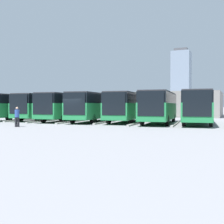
{
  "coord_description": "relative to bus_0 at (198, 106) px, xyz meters",
  "views": [
    {
      "loc": [
        -14.71,
        23.77,
        1.87
      ],
      "look_at": [
        -1.98,
        -5.29,
        1.13
      ],
      "focal_mm": 45.0,
      "sensor_mm": 36.0,
      "label": 1
    }
  ],
  "objects": [
    {
      "name": "bus_2",
      "position": [
        7.55,
        -0.36,
        0.0
      ],
      "size": [
        3.7,
        10.84,
        3.24
      ],
      "rotation": [
        0.0,
        0.0,
        0.11
      ],
      "color": "#238447",
      "rests_on": "ground_plane"
    },
    {
      "name": "pedestrian",
      "position": [
        13.97,
        9.93,
        -0.88
      ],
      "size": [
        0.51,
        0.51,
        1.74
      ],
      "rotation": [
        0.0,
        0.0,
        0.42
      ],
      "color": "black",
      "rests_on": "ground_plane"
    },
    {
      "name": "office_tower",
      "position": [
        38.57,
        -213.22,
        22.51
      ],
      "size": [
        15.17,
        15.17,
        49.84
      ],
      "color": "#7F8EA3",
      "rests_on": "ground_plane"
    },
    {
      "name": "curb_divider_4",
      "position": [
        17.0,
        1.94,
        -1.74
      ],
      "size": [
        1.04,
        7.57,
        0.15
      ],
      "primitive_type": "cube",
      "rotation": [
        0.0,
        0.0,
        0.11
      ],
      "color": "#9E9E99",
      "rests_on": "ground_plane"
    },
    {
      "name": "curb_divider_0",
      "position": [
        1.89,
        1.57,
        -1.74
      ],
      "size": [
        1.04,
        7.57,
        0.15
      ],
      "primitive_type": "cube",
      "rotation": [
        0.0,
        0.0,
        0.11
      ],
      "color": "#9E9E99",
      "rests_on": "ground_plane"
    },
    {
      "name": "bus_6",
      "position": [
        22.66,
        0.28,
        0.0
      ],
      "size": [
        3.7,
        10.84,
        3.24
      ],
      "rotation": [
        0.0,
        0.0,
        0.11
      ],
      "color": "#238447",
      "rests_on": "ground_plane"
    },
    {
      "name": "station_building",
      "position": [
        11.33,
        -20.74,
        0.26
      ],
      "size": [
        25.48,
        15.41,
        4.09
      ],
      "color": "gray",
      "rests_on": "ground_plane"
    },
    {
      "name": "bus_0",
      "position": [
        0.0,
        0.0,
        0.0
      ],
      "size": [
        3.7,
        10.84,
        3.24
      ],
      "rotation": [
        0.0,
        0.0,
        0.11
      ],
      "color": "#238447",
      "rests_on": "ground_plane"
    },
    {
      "name": "curb_divider_2",
      "position": [
        9.44,
        1.21,
        -1.74
      ],
      "size": [
        1.04,
        7.57,
        0.15
      ],
      "primitive_type": "cube",
      "rotation": [
        0.0,
        0.0,
        0.11
      ],
      "color": "#9E9E99",
      "rests_on": "ground_plane"
    },
    {
      "name": "curb_divider_5",
      "position": [
        20.78,
        1.28,
        -1.74
      ],
      "size": [
        1.04,
        7.57,
        0.15
      ],
      "primitive_type": "cube",
      "rotation": [
        0.0,
        0.0,
        0.11
      ],
      "color": "#9E9E99",
      "rests_on": "ground_plane"
    },
    {
      "name": "bus_3",
      "position": [
        11.33,
        0.46,
        0.0
      ],
      "size": [
        3.7,
        10.84,
        3.24
      ],
      "rotation": [
        0.0,
        0.0,
        0.11
      ],
      "color": "#238447",
      "rests_on": "ground_plane"
    },
    {
      "name": "bus_1",
      "position": [
        3.78,
        0.39,
        0.0
      ],
      "size": [
        3.7,
        10.84,
        3.24
      ],
      "rotation": [
        0.0,
        0.0,
        0.11
      ],
      "color": "#238447",
      "rests_on": "ground_plane"
    },
    {
      "name": "bus_4",
      "position": [
        15.11,
        0.37,
        0.0
      ],
      "size": [
        3.7,
        10.84,
        3.24
      ],
      "rotation": [
        0.0,
        0.0,
        0.11
      ],
      "color": "#238447",
      "rests_on": "ground_plane"
    },
    {
      "name": "curb_divider_3",
      "position": [
        13.22,
        2.03,
        -1.74
      ],
      "size": [
        1.04,
        7.57,
        0.15
      ],
      "primitive_type": "cube",
      "rotation": [
        0.0,
        0.0,
        0.11
      ],
      "color": "#9E9E99",
      "rests_on": "ground_plane"
    },
    {
      "name": "bus_5",
      "position": [
        18.89,
        -0.29,
        0.0
      ],
      "size": [
        3.7,
        10.84,
        3.24
      ],
      "rotation": [
        0.0,
        0.0,
        0.11
      ],
      "color": "#238447",
      "rests_on": "ground_plane"
    },
    {
      "name": "curb_divider_1",
      "position": [
        5.67,
        1.96,
        -1.74
      ],
      "size": [
        1.04,
        7.57,
        0.15
      ],
      "primitive_type": "cube",
      "rotation": [
        0.0,
        0.0,
        0.11
      ],
      "color": "#9E9E99",
      "rests_on": "ground_plane"
    },
    {
      "name": "ground_plane",
      "position": [
        11.33,
        5.15,
        -1.81
      ],
      "size": [
        600.0,
        600.0,
        0.0
      ],
      "primitive_type": "plane",
      "color": "gray"
    }
  ]
}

